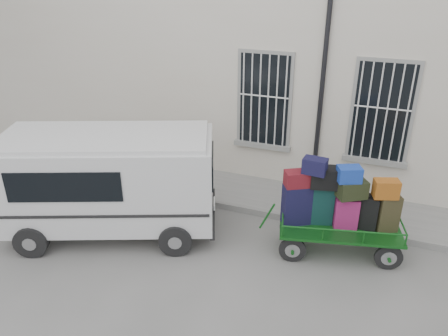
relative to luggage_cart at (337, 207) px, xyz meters
name	(u,v)px	position (x,y,z in m)	size (l,w,h in m)	color
ground	(238,249)	(-1.78, -0.59, -1.02)	(80.00, 80.00, 0.00)	#61615D
building	(304,52)	(-1.78, 4.90, 1.98)	(24.00, 5.15, 6.00)	beige
sidewalk	(268,197)	(-1.78, 1.61, -0.95)	(24.00, 1.70, 0.15)	slate
luggage_cart	(337,207)	(0.00, 0.00, 0.00)	(2.77, 1.54, 2.02)	black
van	(108,178)	(-4.52, -0.89, 0.23)	(4.69, 3.29, 2.20)	silver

